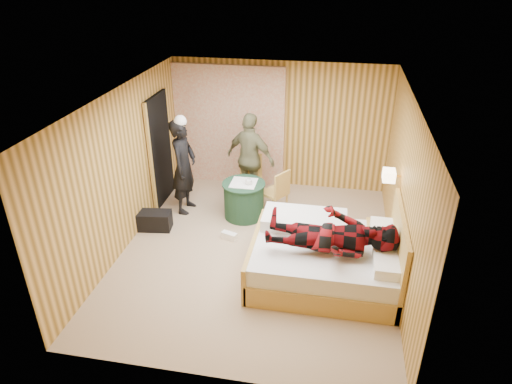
% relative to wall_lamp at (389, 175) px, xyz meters
% --- Properties ---
extents(floor, '(4.20, 5.00, 0.01)m').
position_rel_wall_lamp_xyz_m(floor, '(-1.92, -0.45, -1.30)').
color(floor, tan).
rests_on(floor, ground).
extents(ceiling, '(4.20, 5.00, 0.01)m').
position_rel_wall_lamp_xyz_m(ceiling, '(-1.92, -0.45, 1.20)').
color(ceiling, silver).
rests_on(ceiling, wall_back).
extents(wall_back, '(4.20, 0.02, 2.50)m').
position_rel_wall_lamp_xyz_m(wall_back, '(-1.92, 2.05, -0.05)').
color(wall_back, tan).
rests_on(wall_back, floor).
extents(wall_left, '(0.02, 5.00, 2.50)m').
position_rel_wall_lamp_xyz_m(wall_left, '(-4.02, -0.45, -0.05)').
color(wall_left, tan).
rests_on(wall_left, floor).
extents(wall_right, '(0.02, 5.00, 2.50)m').
position_rel_wall_lamp_xyz_m(wall_right, '(0.18, -0.45, -0.05)').
color(wall_right, tan).
rests_on(wall_right, floor).
extents(curtain, '(2.20, 0.08, 2.40)m').
position_rel_wall_lamp_xyz_m(curtain, '(-2.92, 1.98, -0.10)').
color(curtain, beige).
rests_on(curtain, floor).
extents(doorway, '(0.06, 0.90, 2.05)m').
position_rel_wall_lamp_xyz_m(doorway, '(-3.98, 0.95, -0.28)').
color(doorway, black).
rests_on(doorway, floor).
extents(wall_lamp, '(0.26, 0.24, 0.16)m').
position_rel_wall_lamp_xyz_m(wall_lamp, '(0.00, 0.00, 0.00)').
color(wall_lamp, gold).
rests_on(wall_lamp, wall_right).
extents(bed, '(2.11, 1.66, 1.14)m').
position_rel_wall_lamp_xyz_m(bed, '(-0.80, -0.90, -0.97)').
color(bed, tan).
rests_on(bed, floor).
extents(nightstand, '(0.45, 0.60, 0.58)m').
position_rel_wall_lamp_xyz_m(nightstand, '(-0.04, -0.35, -1.00)').
color(nightstand, tan).
rests_on(nightstand, floor).
extents(round_table, '(0.76, 0.76, 0.67)m').
position_rel_wall_lamp_xyz_m(round_table, '(-2.35, 0.60, -0.96)').
color(round_table, '#1C3E29').
rests_on(round_table, floor).
extents(chair_far, '(0.44, 0.44, 0.93)m').
position_rel_wall_lamp_xyz_m(chair_far, '(-2.35, 1.21, -0.76)').
color(chair_far, tan).
rests_on(chair_far, floor).
extents(chair_near, '(0.55, 0.55, 0.88)m').
position_rel_wall_lamp_xyz_m(chair_near, '(-1.76, 0.75, -0.79)').
color(chair_near, tan).
rests_on(chair_near, floor).
extents(duffel_bag, '(0.60, 0.37, 0.32)m').
position_rel_wall_lamp_xyz_m(duffel_bag, '(-3.77, -0.10, -1.14)').
color(duffel_bag, black).
rests_on(duffel_bag, floor).
extents(sneaker_left, '(0.28, 0.18, 0.12)m').
position_rel_wall_lamp_xyz_m(sneaker_left, '(-2.44, -0.18, -1.24)').
color(sneaker_left, white).
rests_on(sneaker_left, floor).
extents(sneaker_right, '(0.30, 0.15, 0.13)m').
position_rel_wall_lamp_xyz_m(sneaker_right, '(-1.81, -0.02, -1.24)').
color(sneaker_right, white).
rests_on(sneaker_right, floor).
extents(woman_standing, '(0.46, 0.66, 1.74)m').
position_rel_wall_lamp_xyz_m(woman_standing, '(-3.44, 0.65, -0.43)').
color(woman_standing, black).
rests_on(woman_standing, floor).
extents(man_at_table, '(1.09, 0.78, 1.72)m').
position_rel_wall_lamp_xyz_m(man_at_table, '(-2.35, 1.24, -0.44)').
color(man_at_table, '#686745').
rests_on(man_at_table, floor).
extents(man_on_bed, '(0.86, 0.67, 1.77)m').
position_rel_wall_lamp_xyz_m(man_on_bed, '(-0.77, -1.13, -0.30)').
color(man_on_bed, maroon).
rests_on(man_on_bed, bed).
extents(book_lower, '(0.20, 0.25, 0.02)m').
position_rel_wall_lamp_xyz_m(book_lower, '(-0.04, -0.40, -0.71)').
color(book_lower, white).
rests_on(book_lower, nightstand).
extents(book_upper, '(0.24, 0.27, 0.02)m').
position_rel_wall_lamp_xyz_m(book_upper, '(-0.04, -0.40, -0.69)').
color(book_upper, white).
rests_on(book_upper, nightstand).
extents(cup_nightstand, '(0.13, 0.13, 0.09)m').
position_rel_wall_lamp_xyz_m(cup_nightstand, '(-0.04, -0.22, -0.67)').
color(cup_nightstand, white).
rests_on(cup_nightstand, nightstand).
extents(cup_table, '(0.15, 0.15, 0.10)m').
position_rel_wall_lamp_xyz_m(cup_table, '(-2.25, 0.55, -0.58)').
color(cup_table, white).
rests_on(cup_table, round_table).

